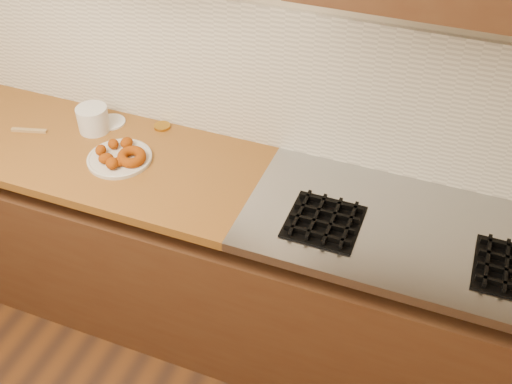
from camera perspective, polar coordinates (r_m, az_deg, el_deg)
wall_back at (r=2.47m, az=-8.73°, el=15.46°), size 4.00×0.02×2.70m
base_cabinet at (r=2.81m, az=-9.74°, el=-5.37°), size 3.60×0.60×0.77m
butcher_block at (r=2.84m, az=-22.44°, el=5.35°), size 2.30×0.62×0.04m
stovetop at (r=2.21m, az=15.80°, el=-4.09°), size 1.30×0.62×0.04m
backsplash at (r=2.52m, az=-8.52°, el=12.27°), size 3.60×0.02×0.60m
burner_grates at (r=2.13m, az=14.96°, el=-4.75°), size 0.91×0.26×0.03m
donut_plate at (r=2.49m, az=-12.86°, el=3.13°), size 0.26×0.26×0.01m
ring_donut at (r=2.44m, az=-11.77°, el=3.31°), size 0.17×0.17×0.05m
fried_dough_chunks at (r=2.47m, az=-13.43°, el=3.57°), size 0.17×0.21×0.05m
plastic_tub at (r=2.66m, az=-15.26°, el=6.72°), size 0.17×0.17×0.11m
tub_lid at (r=2.72m, az=-13.66°, el=6.49°), size 0.17×0.17×0.01m
brass_jar_lid at (r=2.64m, az=-8.93°, el=6.20°), size 0.09×0.09×0.01m
wooden_utensil at (r=2.77m, az=-20.80°, el=5.50°), size 0.15×0.06×0.01m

